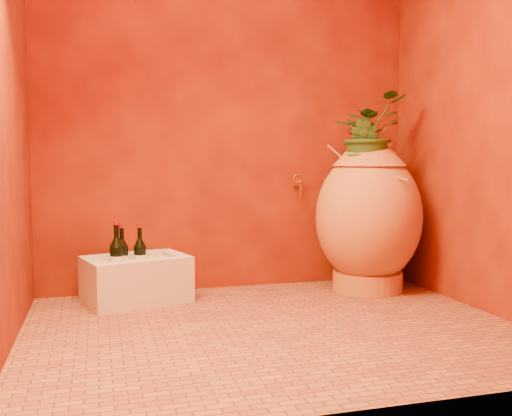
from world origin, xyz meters
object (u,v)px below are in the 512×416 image
object	(u,v)px
amphora	(368,216)
stone_basin	(136,280)
wine_bottle_a	(140,257)
wine_bottle_c	(122,258)
wine_bottle_b	(117,259)
wall_tap	(298,184)

from	to	relation	value
amphora	stone_basin	world-z (taller)	amphora
amphora	wine_bottle_a	world-z (taller)	amphora
wine_bottle_c	wine_bottle_a	bearing A→B (deg)	1.16
wine_bottle_b	stone_basin	bearing A→B (deg)	23.81
wall_tap	stone_basin	bearing A→B (deg)	-171.07
amphora	wine_bottle_b	distance (m)	1.62
amphora	stone_basin	bearing A→B (deg)	176.16
stone_basin	wine_bottle_a	xyz separation A→B (m)	(0.03, 0.04, 0.13)
wine_bottle_a	stone_basin	bearing A→B (deg)	-122.17
amphora	wine_bottle_a	xyz separation A→B (m)	(-1.46, 0.14, -0.23)
wine_bottle_a	wine_bottle_c	xyz separation A→B (m)	(-0.11, -0.00, 0.00)
wine_bottle_c	wall_tap	world-z (taller)	wall_tap
stone_basin	wine_bottle_b	world-z (taller)	wine_bottle_b
wine_bottle_c	wall_tap	xyz separation A→B (m)	(1.18, 0.13, 0.43)
amphora	wall_tap	size ratio (longest dim) A/B	6.53
wine_bottle_c	wall_tap	distance (m)	1.26
wine_bottle_a	wall_tap	world-z (taller)	wall_tap
stone_basin	wall_tap	xyz separation A→B (m)	(1.10, 0.17, 0.56)
stone_basin	wine_bottle_c	bearing A→B (deg)	152.21
amphora	wine_bottle_a	size ratio (longest dim) A/B	3.10
amphora	wine_bottle_b	world-z (taller)	amphora
wall_tap	wine_bottle_c	bearing A→B (deg)	-173.67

